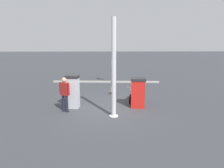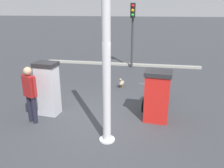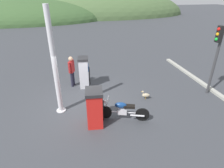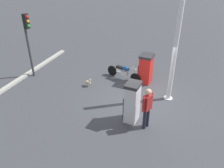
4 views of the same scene
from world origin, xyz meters
The scene contains 9 objects.
ground_plane centered at (0.00, 0.00, 0.00)m, with size 120.00×120.00×0.00m, color #383A3F.
fuel_pump_near centered at (0.14, -1.65, 0.77)m, with size 0.75×0.83×1.52m.
fuel_pump_far centered at (0.14, 1.65, 0.85)m, with size 0.63×0.73×1.67m.
motorcycle_near_pump centered at (1.26, -1.62, 0.43)m, with size 1.95×0.94×0.92m.
attendant_person centered at (-0.47, 1.92, 0.96)m, with size 0.34×0.55×1.67m.
wandering_duck centered at (2.82, -0.38, 0.21)m, with size 0.44×0.26×0.44m.
roadside_traffic_light centered at (6.06, -0.62, 2.30)m, with size 0.38×0.25×3.34m.
canopy_support_pole centered at (-1.15, -0.37, 2.08)m, with size 0.40×0.40×4.31m.
road_edge_kerb centered at (6.54, 0.00, 0.06)m, with size 0.66×8.71×0.12m.
Camera 1 is at (-9.70, -0.08, 3.30)m, focal length 32.17 mm.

